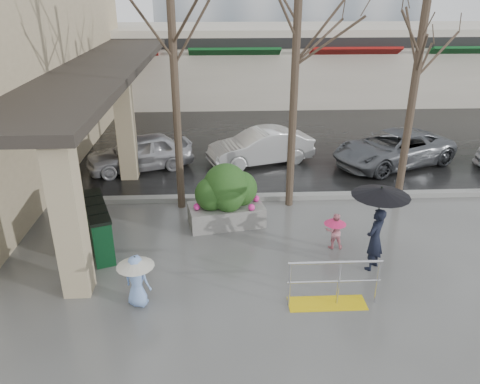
{
  "coord_description": "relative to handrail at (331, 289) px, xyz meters",
  "views": [
    {
      "loc": [
        -0.87,
        -8.99,
        6.02
      ],
      "look_at": [
        -0.36,
        1.65,
        1.3
      ],
      "focal_mm": 35.0,
      "sensor_mm": 36.0,
      "label": 1
    }
  ],
  "objects": [
    {
      "name": "pillar_back",
      "position": [
        -5.26,
        7.2,
        1.37
      ],
      "size": [
        0.55,
        0.55,
        3.5
      ],
      "primitive_type": "cube",
      "color": "tan",
      "rests_on": "ground"
    },
    {
      "name": "curb",
      "position": [
        -1.36,
        5.2,
        -0.3
      ],
      "size": [
        120.0,
        0.3,
        0.15
      ],
      "primitive_type": "cube",
      "color": "gray",
      "rests_on": "ground"
    },
    {
      "name": "canopy_slab",
      "position": [
        -6.16,
        9.2,
        3.25
      ],
      "size": [
        2.8,
        18.0,
        0.25
      ],
      "primitive_type": "cube",
      "color": "#2D2823",
      "rests_on": "pillar_front"
    },
    {
      "name": "tree_mideast",
      "position": [
        3.14,
        4.8,
        4.48
      ],
      "size": [
        3.2,
        3.2,
        6.5
      ],
      "color": "#382B21",
      "rests_on": "ground"
    },
    {
      "name": "car_b",
      "position": [
        -0.7,
        8.4,
        0.25
      ],
      "size": [
        4.05,
        2.45,
        1.26
      ],
      "primitive_type": "imported",
      "rotation": [
        0.0,
        0.0,
        -1.26
      ],
      "color": "silver",
      "rests_on": "ground"
    },
    {
      "name": "child_blue",
      "position": [
        -3.93,
        0.18,
        0.33
      ],
      "size": [
        0.76,
        0.76,
        1.14
      ],
      "rotation": [
        0.0,
        0.0,
        2.74
      ],
      "color": "#7EA2E0",
      "rests_on": "ground"
    },
    {
      "name": "car_c",
      "position": [
        4.06,
        7.98,
        0.25
      ],
      "size": [
        4.99,
        3.69,
        1.26
      ],
      "primitive_type": "imported",
      "rotation": [
        0.0,
        0.0,
        -1.17
      ],
      "color": "slate",
      "rests_on": "ground"
    },
    {
      "name": "car_a",
      "position": [
        -5.02,
        7.99,
        0.25
      ],
      "size": [
        3.98,
        2.66,
        1.26
      ],
      "primitive_type": "imported",
      "rotation": [
        0.0,
        0.0,
        -1.22
      ],
      "color": "#B4B3B8",
      "rests_on": "ground"
    },
    {
      "name": "woman",
      "position": [
        1.26,
        1.28,
        0.96
      ],
      "size": [
        1.27,
        1.27,
        2.07
      ],
      "rotation": [
        0.0,
        0.0,
        3.92
      ],
      "color": "black",
      "rests_on": "ground"
    },
    {
      "name": "pillar_front",
      "position": [
        -5.26,
        0.7,
        1.37
      ],
      "size": [
        0.55,
        0.55,
        3.5
      ],
      "primitive_type": "cube",
      "color": "tan",
      "rests_on": "ground"
    },
    {
      "name": "handrail",
      "position": [
        0.0,
        0.0,
        0.0
      ],
      "size": [
        1.9,
        0.5,
        1.03
      ],
      "color": "yellow",
      "rests_on": "ground"
    },
    {
      "name": "tree_west",
      "position": [
        -3.36,
        4.8,
        4.71
      ],
      "size": [
        3.2,
        3.2,
        6.8
      ],
      "color": "#382B21",
      "rests_on": "ground"
    },
    {
      "name": "tree_midwest",
      "position": [
        -0.16,
        4.8,
        4.86
      ],
      "size": [
        3.2,
        3.2,
        7.0
      ],
      "color": "#382B21",
      "rests_on": "ground"
    },
    {
      "name": "ground",
      "position": [
        -1.36,
        1.2,
        -0.38
      ],
      "size": [
        120.0,
        120.0,
        0.0
      ],
      "primitive_type": "plane",
      "color": "#51514F",
      "rests_on": "ground"
    },
    {
      "name": "street_asphalt",
      "position": [
        -1.36,
        23.2,
        -0.37
      ],
      "size": [
        120.0,
        36.0,
        0.01
      ],
      "primitive_type": "cube",
      "color": "black",
      "rests_on": "ground"
    },
    {
      "name": "news_boxes",
      "position": [
        -5.24,
        2.55,
        0.21
      ],
      "size": [
        1.16,
        2.13,
        1.17
      ],
      "rotation": [
        0.0,
        0.0,
        0.35
      ],
      "color": "#0D3B1D",
      "rests_on": "ground"
    },
    {
      "name": "storefront_row",
      "position": [
        0.64,
        19.17,
        1.64
      ],
      "size": [
        34.0,
        6.74,
        4.0
      ],
      "color": "beige",
      "rests_on": "ground"
    },
    {
      "name": "planter",
      "position": [
        -2.05,
        3.65,
        0.46
      ],
      "size": [
        2.15,
        1.36,
        1.75
      ],
      "rotation": [
        0.0,
        0.0,
        0.19
      ],
      "color": "slate",
      "rests_on": "ground"
    },
    {
      "name": "child_pink",
      "position": [
        0.59,
        2.25,
        0.17
      ],
      "size": [
        0.55,
        0.55,
        0.93
      ],
      "rotation": [
        0.0,
        0.0,
        3.06
      ],
      "color": "pink",
      "rests_on": "ground"
    }
  ]
}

